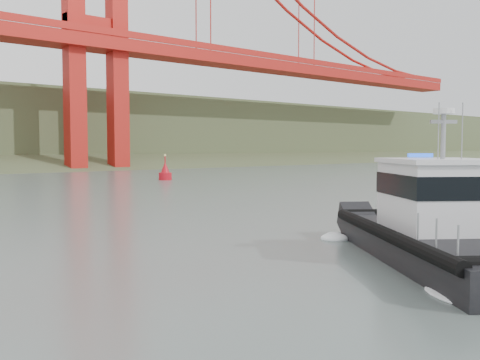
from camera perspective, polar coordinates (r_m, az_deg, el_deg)
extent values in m
plane|color=#4E5D58|center=(23.57, 14.61, -6.56)|extent=(400.00, 400.00, 0.00)
cube|color=black|center=(19.80, 17.11, -7.22)|extent=(7.77, 10.29, 1.27)
cube|color=black|center=(19.82, 21.56, -5.82)|extent=(9.20, 10.63, 0.26)
cube|color=silver|center=(20.60, 20.34, -1.69)|extent=(4.77, 4.92, 2.43)
cube|color=black|center=(20.56, 20.37, -0.48)|extent=(4.86, 5.01, 0.79)
cube|color=silver|center=(20.52, 20.42, 1.92)|extent=(5.06, 5.22, 0.17)
cylinder|color=gray|center=(20.23, 20.85, 4.34)|extent=(0.17, 0.17, 1.90)
cylinder|color=white|center=(20.27, 20.91, 6.87)|extent=(0.74, 0.74, 0.19)
cylinder|color=#B70C18|center=(66.94, -7.98, 0.32)|extent=(1.62, 1.62, 1.08)
cone|color=#B70C18|center=(66.89, -7.99, 1.24)|extent=(1.26, 1.26, 1.62)
cylinder|color=#B70C18|center=(66.86, -8.00, 2.17)|extent=(0.14, 0.14, 0.90)
sphere|color=#E5D87F|center=(66.85, -8.00, 2.64)|extent=(0.27, 0.27, 0.27)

